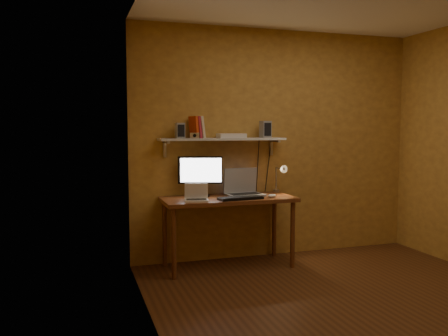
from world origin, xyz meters
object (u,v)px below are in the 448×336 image
object	(u,v)px
monitor	(200,174)
mouse	(272,196)
speaker_right	(265,129)
desk_lamp	(280,175)
laptop	(243,188)
netbook	(196,196)
wall_shelf	(223,139)
shelf_camera	(195,136)
speaker_left	(180,131)
router	(231,136)
keyboard	(241,198)
desk	(228,205)

from	to	relation	value
monitor	mouse	distance (m)	0.80
speaker_right	desk_lamp	bearing A→B (deg)	-25.45
laptop	netbook	bearing A→B (deg)	-162.95
mouse	laptop	bearing A→B (deg)	120.08
wall_shelf	monitor	size ratio (longest dim) A/B	3.01
desk_lamp	shelf_camera	xyz separation A→B (m)	(-0.99, 0.00, 0.45)
speaker_left	router	size ratio (longest dim) A/B	0.55
desk_lamp	wall_shelf	bearing A→B (deg)	174.12
desk_lamp	keyboard	bearing A→B (deg)	-153.03
monitor	desk	bearing A→B (deg)	-16.59
keyboard	router	world-z (taller)	router
netbook	mouse	bearing A→B (deg)	11.09
speaker_right	speaker_left	bearing A→B (deg)	173.81
laptop	mouse	size ratio (longest dim) A/B	4.11
laptop	router	bearing A→B (deg)	145.94
netbook	desk_lamp	size ratio (longest dim) A/B	0.71
desk_lamp	monitor	bearing A→B (deg)	177.38
speaker_left	keyboard	bearing A→B (deg)	-34.38
netbook	shelf_camera	bearing A→B (deg)	90.74
netbook	router	distance (m)	0.82
mouse	desk_lamp	world-z (taller)	desk_lamp
netbook	keyboard	bearing A→B (deg)	7.44
laptop	mouse	distance (m)	0.35
netbook	speaker_left	size ratio (longest dim) A/B	1.64
desk_lamp	router	xyz separation A→B (m)	(-0.57, 0.05, 0.44)
netbook	monitor	bearing A→B (deg)	80.34
shelf_camera	speaker_right	bearing A→B (deg)	3.83
speaker_left	shelf_camera	xyz separation A→B (m)	(0.15, -0.05, -0.05)
wall_shelf	laptop	bearing A→B (deg)	-21.29
mouse	router	bearing A→B (deg)	125.43
desk	shelf_camera	distance (m)	0.82
desk_lamp	speaker_right	size ratio (longest dim) A/B	2.01
wall_shelf	router	distance (m)	0.10
keyboard	speaker_right	xyz separation A→B (m)	(0.42, 0.35, 0.71)
mouse	shelf_camera	world-z (taller)	shelf_camera
desk	mouse	distance (m)	0.47
laptop	speaker_right	bearing A→B (deg)	7.92
monitor	mouse	size ratio (longest dim) A/B	4.61
laptop	keyboard	xyz separation A→B (m)	(-0.13, -0.28, -0.06)
laptop	speaker_right	xyz separation A→B (m)	(0.29, 0.07, 0.64)
speaker_right	router	xyz separation A→B (m)	(-0.40, -0.01, -0.07)
wall_shelf	netbook	size ratio (longest dim) A/B	5.25
netbook	speaker_left	world-z (taller)	speaker_left
wall_shelf	keyboard	distance (m)	0.70
desk_lamp	router	bearing A→B (deg)	175.01
keyboard	speaker_left	world-z (taller)	speaker_left
keyboard	netbook	bearing A→B (deg)	168.60
wall_shelf	mouse	world-z (taller)	wall_shelf
router	wall_shelf	bearing A→B (deg)	168.75
mouse	desk_lamp	size ratio (longest dim) A/B	0.27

